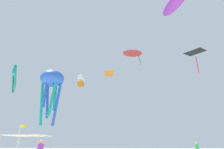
{
  "coord_description": "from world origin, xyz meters",
  "views": [
    {
      "loc": [
        1.75,
        -15.48,
        1.55
      ],
      "look_at": [
        -0.13,
        9.12,
        10.97
      ],
      "focal_mm": 29.11,
      "sensor_mm": 36.0,
      "label": 1
    }
  ],
  "objects_px": {
    "kite_diamond_black": "(195,53)",
    "kite_box_white": "(81,81)",
    "kite_inflatable_purple": "(176,1)",
    "kite_parafoil_teal": "(14,80)",
    "kite_delta_red": "(132,52)",
    "canopy_tent": "(28,136)",
    "person_near_tent": "(197,148)",
    "banner_flag": "(19,138)",
    "kite_parafoil_orange": "(109,73)",
    "kite_octopus_blue": "(52,81)"
  },
  "relations": [
    {
      "from": "kite_delta_red",
      "to": "kite_inflatable_purple",
      "type": "bearing_deg",
      "value": 77.54
    },
    {
      "from": "kite_parafoil_teal",
      "to": "kite_inflatable_purple",
      "type": "distance_m",
      "value": 25.41
    },
    {
      "from": "banner_flag",
      "to": "kite_parafoil_teal",
      "type": "height_order",
      "value": "kite_parafoil_teal"
    },
    {
      "from": "kite_diamond_black",
      "to": "kite_parafoil_orange",
      "type": "height_order",
      "value": "kite_diamond_black"
    },
    {
      "from": "kite_octopus_blue",
      "to": "kite_inflatable_purple",
      "type": "bearing_deg",
      "value": 118.7
    },
    {
      "from": "banner_flag",
      "to": "kite_delta_red",
      "type": "relative_size",
      "value": 0.57
    },
    {
      "from": "kite_box_white",
      "to": "kite_inflatable_purple",
      "type": "bearing_deg",
      "value": 54.16
    },
    {
      "from": "canopy_tent",
      "to": "kite_octopus_blue",
      "type": "bearing_deg",
      "value": 81.77
    },
    {
      "from": "banner_flag",
      "to": "kite_parafoil_orange",
      "type": "bearing_deg",
      "value": 54.55
    },
    {
      "from": "kite_delta_red",
      "to": "kite_box_white",
      "type": "bearing_deg",
      "value": -35.31
    },
    {
      "from": "kite_diamond_black",
      "to": "kite_parafoil_teal",
      "type": "bearing_deg",
      "value": 58.24
    },
    {
      "from": "kite_parafoil_teal",
      "to": "kite_diamond_black",
      "type": "height_order",
      "value": "kite_diamond_black"
    },
    {
      "from": "kite_parafoil_orange",
      "to": "person_near_tent",
      "type": "bearing_deg",
      "value": 21.39
    },
    {
      "from": "canopy_tent",
      "to": "kite_parafoil_orange",
      "type": "bearing_deg",
      "value": 70.51
    },
    {
      "from": "kite_diamond_black",
      "to": "kite_box_white",
      "type": "distance_m",
      "value": 25.05
    },
    {
      "from": "person_near_tent",
      "to": "kite_inflatable_purple",
      "type": "bearing_deg",
      "value": -154.33
    },
    {
      "from": "canopy_tent",
      "to": "kite_box_white",
      "type": "relative_size",
      "value": 1.13
    },
    {
      "from": "person_near_tent",
      "to": "kite_parafoil_orange",
      "type": "bearing_deg",
      "value": 94.11
    },
    {
      "from": "kite_delta_red",
      "to": "kite_inflatable_purple",
      "type": "distance_m",
      "value": 17.76
    },
    {
      "from": "kite_octopus_blue",
      "to": "kite_parafoil_orange",
      "type": "distance_m",
      "value": 15.92
    },
    {
      "from": "kite_delta_red",
      "to": "kite_box_white",
      "type": "height_order",
      "value": "kite_delta_red"
    },
    {
      "from": "banner_flag",
      "to": "kite_octopus_blue",
      "type": "distance_m",
      "value": 7.2
    },
    {
      "from": "person_near_tent",
      "to": "canopy_tent",
      "type": "bearing_deg",
      "value": 154.38
    },
    {
      "from": "kite_inflatable_purple",
      "to": "kite_diamond_black",
      "type": "height_order",
      "value": "kite_inflatable_purple"
    },
    {
      "from": "canopy_tent",
      "to": "kite_inflatable_purple",
      "type": "relative_size",
      "value": 0.47
    },
    {
      "from": "canopy_tent",
      "to": "kite_octopus_blue",
      "type": "height_order",
      "value": "kite_octopus_blue"
    },
    {
      "from": "kite_parafoil_teal",
      "to": "kite_parafoil_orange",
      "type": "distance_m",
      "value": 17.3
    },
    {
      "from": "person_near_tent",
      "to": "kite_delta_red",
      "type": "bearing_deg",
      "value": 65.04
    },
    {
      "from": "canopy_tent",
      "to": "kite_parafoil_orange",
      "type": "height_order",
      "value": "kite_parafoil_orange"
    },
    {
      "from": "kite_parafoil_teal",
      "to": "kite_octopus_blue",
      "type": "distance_m",
      "value": 5.94
    },
    {
      "from": "banner_flag",
      "to": "kite_octopus_blue",
      "type": "height_order",
      "value": "kite_octopus_blue"
    },
    {
      "from": "person_near_tent",
      "to": "kite_octopus_blue",
      "type": "xyz_separation_m",
      "value": [
        -17.07,
        -5.1,
        7.36
      ]
    },
    {
      "from": "banner_flag",
      "to": "kite_parafoil_teal",
      "type": "distance_m",
      "value": 7.38
    },
    {
      "from": "kite_diamond_black",
      "to": "kite_parafoil_orange",
      "type": "distance_m",
      "value": 15.86
    },
    {
      "from": "banner_flag",
      "to": "kite_octopus_blue",
      "type": "xyz_separation_m",
      "value": [
        3.49,
        -1.18,
        6.19
      ]
    },
    {
      "from": "canopy_tent",
      "to": "kite_parafoil_teal",
      "type": "xyz_separation_m",
      "value": [
        -5.3,
        4.15,
        7.06
      ]
    },
    {
      "from": "canopy_tent",
      "to": "kite_parafoil_teal",
      "type": "relative_size",
      "value": 0.81
    },
    {
      "from": "kite_parafoil_teal",
      "to": "kite_octopus_blue",
      "type": "relative_size",
      "value": 0.64
    },
    {
      "from": "kite_octopus_blue",
      "to": "kite_box_white",
      "type": "relative_size",
      "value": 2.15
    },
    {
      "from": "person_near_tent",
      "to": "kite_parafoil_teal",
      "type": "distance_m",
      "value": 24.46
    },
    {
      "from": "kite_delta_red",
      "to": "kite_octopus_blue",
      "type": "relative_size",
      "value": 1.0
    },
    {
      "from": "kite_inflatable_purple",
      "to": "kite_parafoil_teal",
      "type": "bearing_deg",
      "value": -106.19
    },
    {
      "from": "kite_parafoil_teal",
      "to": "kite_delta_red",
      "type": "xyz_separation_m",
      "value": [
        16.17,
        17.98,
        12.92
      ]
    },
    {
      "from": "kite_parafoil_orange",
      "to": "banner_flag",
      "type": "bearing_deg",
      "value": -67.8
    },
    {
      "from": "kite_delta_red",
      "to": "kite_octopus_blue",
      "type": "height_order",
      "value": "kite_delta_red"
    },
    {
      "from": "person_near_tent",
      "to": "banner_flag",
      "type": "height_order",
      "value": "banner_flag"
    },
    {
      "from": "canopy_tent",
      "to": "kite_diamond_black",
      "type": "bearing_deg",
      "value": 28.63
    },
    {
      "from": "kite_octopus_blue",
      "to": "banner_flag",
      "type": "bearing_deg",
      "value": -89.39
    },
    {
      "from": "canopy_tent",
      "to": "kite_parafoil_teal",
      "type": "distance_m",
      "value": 9.76
    },
    {
      "from": "canopy_tent",
      "to": "person_near_tent",
      "type": "relative_size",
      "value": 1.92
    }
  ]
}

